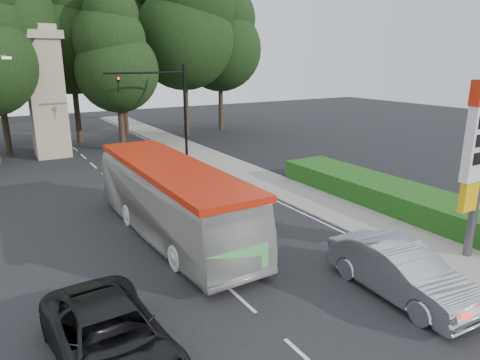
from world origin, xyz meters
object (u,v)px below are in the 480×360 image
transit_bus (171,201)px  sedan_silver (401,271)px  traffic_signal_mast (169,99)px  monument (46,92)px  suv_charcoal (110,338)px

transit_bus → sedan_silver: size_ratio=2.20×
traffic_signal_mast → monument: (-7.68, 6.00, 0.43)m
traffic_signal_mast → monument: size_ratio=0.72×
monument → suv_charcoal: (-2.38, -27.06, -4.32)m
traffic_signal_mast → transit_bus: 15.41m
traffic_signal_mast → transit_bus: (-5.57, -14.04, -3.05)m
traffic_signal_mast → sedan_silver: traffic_signal_mast is taller
monument → sedan_silver: (6.65, -28.49, -4.23)m
traffic_signal_mast → sedan_silver: (-1.03, -22.48, -3.80)m
monument → sedan_silver: size_ratio=1.90×
sedan_silver → suv_charcoal: sedan_silver is taller
monument → transit_bus: (2.11, -20.04, -3.48)m
monument → sedan_silver: 29.56m
monument → transit_bus: size_ratio=0.86×
traffic_signal_mast → sedan_silver: bearing=-92.6°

